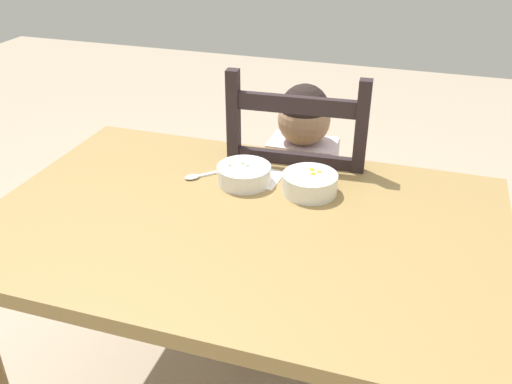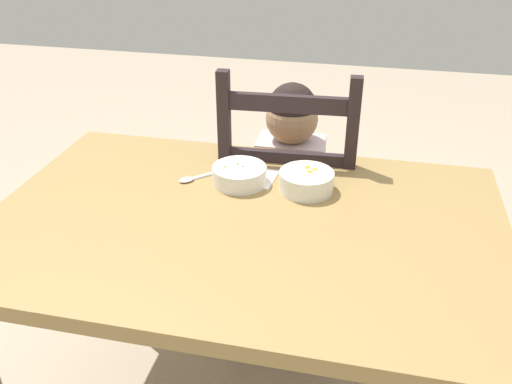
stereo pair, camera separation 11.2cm
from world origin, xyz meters
The scene contains 7 objects.
dining_table centered at (0.00, 0.00, 0.64)m, with size 1.31×0.87×0.74m.
dining_chair centered at (0.04, 0.48, 0.46)m, with size 0.44×0.44×1.02m.
child_figure centered at (0.04, 0.48, 0.62)m, with size 0.32×0.31×0.94m.
bowl_of_peas centered at (-0.06, 0.18, 0.77)m, with size 0.15×0.15×0.05m.
bowl_of_carrots centered at (0.13, 0.18, 0.77)m, with size 0.15×0.15×0.06m.
spoon centered at (-0.19, 0.17, 0.75)m, with size 0.11×0.11×0.01m.
paper_napkin centered at (-0.03, 0.23, 0.74)m, with size 0.14×0.12×0.00m, color white.
Camera 2 is at (0.29, -1.16, 1.49)m, focal length 38.83 mm.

